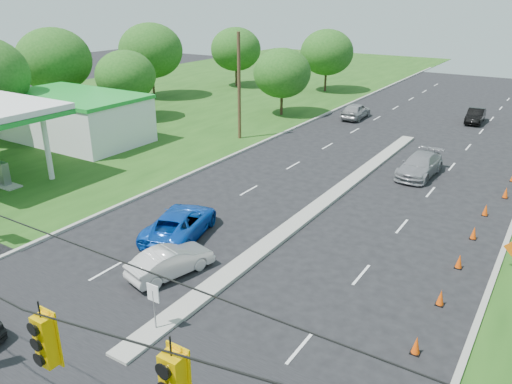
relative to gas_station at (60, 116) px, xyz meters
The scene contains 23 objects.
grass_left 6.87m from the gas_station, behind, with size 40.00×160.00×0.06m, color #1E4714.
curb_left 16.89m from the gas_station, 35.78° to the left, with size 0.25×110.00×0.16m, color gray.
median 23.79m from the gas_station, ahead, with size 1.00×34.00×0.18m, color gray.
median_sign 27.62m from the gas_station, 31.07° to the right, with size 0.55×0.06×2.05m.
utility_pole_far_left 14.93m from the gas_station, 41.21° to the left, with size 0.28×0.28×9.00m, color #422D1C.
gas_station is the anchor object (origin of this frame).
cone_2 33.87m from the gas_station, 17.64° to the right, with size 0.32×0.32×0.70m, color #EE4B09.
cone_3 32.98m from the gas_station, 11.83° to the right, with size 0.32×0.32×0.70m, color #EE4B09.
cone_4 32.44m from the gas_station, ahead, with size 0.32×0.32×0.70m, color #EE4B09.
cone_5 32.28m from the gas_station, ahead, with size 0.32×0.32×0.70m, color #EE4B09.
cone_6 32.50m from the gas_station, ahead, with size 0.32×0.32×0.70m, color #EE4B09.
cone_7 33.67m from the gas_station, 12.47° to the left, with size 0.32×0.32×0.70m, color #EE4B09.
tree_2 10.19m from the gas_station, 103.60° to the left, with size 5.88×5.88×6.86m.
tree_3 21.66m from the gas_station, 112.93° to the left, with size 7.56×7.56×8.82m.
tree_4 32.14m from the gas_station, 97.82° to the left, with size 6.72×6.72×7.84m.
tree_5 22.05m from the gas_station, 63.99° to the left, with size 5.88×5.88×6.86m.
tree_6 35.67m from the gas_station, 77.60° to the left, with size 6.72×6.72×7.84m.
tree_14 13.29m from the gas_station, 143.18° to the left, with size 7.56×7.56×8.82m.
white_sedan 24.00m from the gas_station, 26.83° to the right, with size 1.40×4.02×1.33m, color beige.
blue_pickup 20.75m from the gas_station, 21.65° to the right, with size 2.50×5.43×1.51m, color #0A43B2.
silver_car_far 28.48m from the gas_station, 17.48° to the left, with size 2.13×5.24×1.52m, color gray.
silver_car_oncoming 28.11m from the gas_station, 53.23° to the left, with size 1.88×4.66×1.59m, color gray.
dark_car_receding 38.57m from the gas_station, 44.58° to the left, with size 1.48×4.23×1.39m, color black.
Camera 1 is at (11.46, -5.06, 11.79)m, focal length 35.00 mm.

